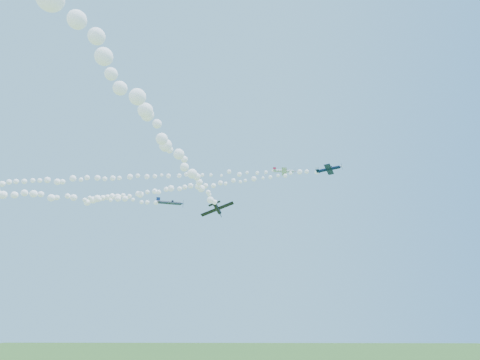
{
  "coord_description": "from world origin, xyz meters",
  "views": [
    {
      "loc": [
        6.43,
        -107.77,
        11.82
      ],
      "look_at": [
        4.17,
        -8.56,
        46.58
      ],
      "focal_mm": 30.0,
      "sensor_mm": 36.0,
      "label": 1
    }
  ],
  "objects_px": {
    "plane_navy": "(329,169)",
    "plane_black": "(217,208)",
    "plane_white": "(284,171)",
    "plane_grey": "(170,203)"
  },
  "relations": [
    {
      "from": "plane_navy",
      "to": "plane_black",
      "type": "height_order",
      "value": "plane_navy"
    },
    {
      "from": "plane_white",
      "to": "plane_navy",
      "type": "distance_m",
      "value": 16.24
    },
    {
      "from": "plane_grey",
      "to": "plane_black",
      "type": "height_order",
      "value": "plane_grey"
    },
    {
      "from": "plane_white",
      "to": "plane_black",
      "type": "relative_size",
      "value": 0.97
    },
    {
      "from": "plane_white",
      "to": "plane_navy",
      "type": "height_order",
      "value": "plane_white"
    },
    {
      "from": "plane_black",
      "to": "plane_grey",
      "type": "bearing_deg",
      "value": 39.37
    },
    {
      "from": "plane_navy",
      "to": "plane_black",
      "type": "xyz_separation_m",
      "value": [
        -26.35,
        -11.15,
        -12.86
      ]
    },
    {
      "from": "plane_white",
      "to": "plane_black",
      "type": "xyz_separation_m",
      "value": [
        -16.53,
        -23.41,
        -17.02
      ]
    },
    {
      "from": "plane_grey",
      "to": "plane_black",
      "type": "xyz_separation_m",
      "value": [
        14.77,
        -23.05,
        -7.96
      ]
    },
    {
      "from": "plane_white",
      "to": "plane_grey",
      "type": "bearing_deg",
      "value": -174.73
    }
  ]
}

